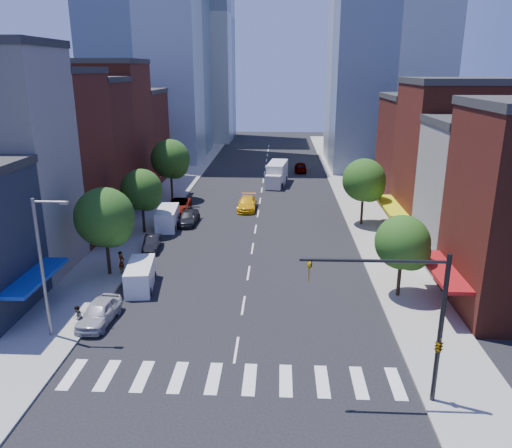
{
  "coord_description": "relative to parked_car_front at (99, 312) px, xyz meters",
  "views": [
    {
      "loc": [
        2.5,
        -26.69,
        16.43
      ],
      "look_at": [
        0.73,
        9.86,
        5.0
      ],
      "focal_mm": 35.0,
      "sensor_mm": 36.0,
      "label": 1
    }
  ],
  "objects": [
    {
      "name": "ground",
      "position": [
        9.5,
        -2.96,
        -0.78
      ],
      "size": [
        220.0,
        220.0,
        0.0
      ],
      "primitive_type": "plane",
      "color": "black",
      "rests_on": "ground"
    },
    {
      "name": "sidewalk_left",
      "position": [
        -3.0,
        37.04,
        -0.71
      ],
      "size": [
        5.0,
        120.0,
        0.15
      ],
      "primitive_type": "cube",
      "color": "gray",
      "rests_on": "ground"
    },
    {
      "name": "sidewalk_right",
      "position": [
        22.0,
        37.04,
        -0.71
      ],
      "size": [
        5.0,
        120.0,
        0.15
      ],
      "primitive_type": "cube",
      "color": "gray",
      "rests_on": "ground"
    },
    {
      "name": "crosswalk",
      "position": [
        9.5,
        -5.96,
        -0.78
      ],
      "size": [
        19.0,
        3.0,
        0.01
      ],
      "primitive_type": "cube",
      "color": "silver",
      "rests_on": "ground"
    },
    {
      "name": "bldg_left_2",
      "position": [
        -11.5,
        17.54,
        7.22
      ],
      "size": [
        12.0,
        9.0,
        16.0
      ],
      "primitive_type": "cube",
      "color": "#5A2115",
      "rests_on": "ground"
    },
    {
      "name": "bldg_left_3",
      "position": [
        -11.5,
        26.04,
        6.72
      ],
      "size": [
        12.0,
        8.0,
        15.0
      ],
      "primitive_type": "cube",
      "color": "#501E14",
      "rests_on": "ground"
    },
    {
      "name": "bldg_left_4",
      "position": [
        -11.5,
        34.54,
        7.72
      ],
      "size": [
        12.0,
        9.0,
        17.0
      ],
      "primitive_type": "cube",
      "color": "#5A2115",
      "rests_on": "ground"
    },
    {
      "name": "bldg_left_5",
      "position": [
        -11.5,
        44.04,
        5.72
      ],
      "size": [
        12.0,
        10.0,
        13.0
      ],
      "primitive_type": "cube",
      "color": "#501E14",
      "rests_on": "ground"
    },
    {
      "name": "bldg_right_1",
      "position": [
        30.5,
        12.04,
        5.22
      ],
      "size": [
        12.0,
        8.0,
        12.0
      ],
      "primitive_type": "cube",
      "color": "beige",
      "rests_on": "ground"
    },
    {
      "name": "bldg_right_2",
      "position": [
        30.5,
        21.04,
        6.72
      ],
      "size": [
        12.0,
        10.0,
        15.0
      ],
      "primitive_type": "cube",
      "color": "#5A2115",
      "rests_on": "ground"
    },
    {
      "name": "bldg_right_3",
      "position": [
        30.5,
        31.04,
        5.72
      ],
      "size": [
        12.0,
        10.0,
        13.0
      ],
      "primitive_type": "cube",
      "color": "#501E14",
      "rests_on": "ground"
    },
    {
      "name": "tower_far_w",
      "position": [
        -8.5,
        92.04,
        27.22
      ],
      "size": [
        18.0,
        18.0,
        56.0
      ],
      "primitive_type": "cube",
      "color": "#9EA5AD",
      "rests_on": "ground"
    },
    {
      "name": "traffic_signal",
      "position": [
        19.44,
        -7.46,
        3.37
      ],
      "size": [
        7.24,
        2.24,
        8.0
      ],
      "color": "black",
      "rests_on": "sidewalk_right"
    },
    {
      "name": "streetlight",
      "position": [
        -2.31,
        -1.96,
        4.49
      ],
      "size": [
        2.25,
        0.25,
        9.0
      ],
      "color": "slate",
      "rests_on": "sidewalk_left"
    },
    {
      "name": "tree_left_near",
      "position": [
        -1.85,
        7.97,
        4.08
      ],
      "size": [
        4.8,
        4.8,
        7.3
      ],
      "color": "black",
      "rests_on": "sidewalk_left"
    },
    {
      "name": "tree_left_mid",
      "position": [
        -1.85,
        18.97,
        3.74
      ],
      "size": [
        4.2,
        4.2,
        6.65
      ],
      "color": "black",
      "rests_on": "sidewalk_left"
    },
    {
      "name": "tree_left_far",
      "position": [
        -1.85,
        32.97,
        4.42
      ],
      "size": [
        5.0,
        5.0,
        7.75
      ],
      "color": "black",
      "rests_on": "sidewalk_left"
    },
    {
      "name": "tree_right_near",
      "position": [
        21.15,
        4.97,
        3.41
      ],
      "size": [
        4.0,
        4.0,
        6.2
      ],
      "color": "black",
      "rests_on": "sidewalk_right"
    },
    {
      "name": "tree_right_far",
      "position": [
        21.15,
        22.97,
        4.08
      ],
      "size": [
        4.6,
        4.6,
        7.2
      ],
      "color": "black",
      "rests_on": "sidewalk_right"
    },
    {
      "name": "parked_car_front",
      "position": [
        0.0,
        0.0,
        0.0
      ],
      "size": [
        2.16,
        4.71,
        1.57
      ],
      "primitive_type": "imported",
      "rotation": [
        0.0,
        0.0,
        -0.07
      ],
      "color": "#AEAEB3",
      "rests_on": "ground"
    },
    {
      "name": "parked_car_second",
      "position": [
        0.0,
        14.29,
        -0.14
      ],
      "size": [
        1.76,
        4.02,
        1.29
      ],
      "primitive_type": "imported",
      "rotation": [
        0.0,
        0.0,
        0.1
      ],
      "color": "black",
      "rests_on": "ground"
    },
    {
      "name": "parked_car_third",
      "position": [
        0.0,
        27.36,
        -0.02
      ],
      "size": [
        2.82,
        5.64,
        1.54
      ],
      "primitive_type": "imported",
      "rotation": [
        0.0,
        0.0,
        0.05
      ],
      "color": "#999999",
      "rests_on": "ground"
    },
    {
      "name": "parked_car_rear",
      "position": [
        2.0,
        22.62,
        -0.08
      ],
      "size": [
        2.13,
        4.91,
        1.41
      ],
      "primitive_type": "imported",
      "rotation": [
        0.0,
        0.0,
        -0.03
      ],
      "color": "black",
      "rests_on": "ground"
    },
    {
      "name": "cargo_van_near",
      "position": [
        1.28,
        5.59,
        0.21
      ],
      "size": [
        2.49,
        4.9,
        2.0
      ],
      "rotation": [
        0.0,
        0.0,
        0.13
      ],
      "color": "white",
      "rests_on": "ground"
    },
    {
      "name": "cargo_van_far",
      "position": [
        0.01,
        21.04,
        0.29
      ],
      "size": [
        2.46,
        5.23,
        2.16
      ],
      "rotation": [
        0.0,
        0.0,
        0.09
      ],
      "color": "white",
      "rests_on": "ground"
    },
    {
      "name": "taxi",
      "position": [
        8.09,
        28.75,
        -0.01
      ],
      "size": [
        2.23,
        5.34,
        1.54
      ],
      "primitive_type": "imported",
      "rotation": [
        0.0,
        0.0,
        -0.01
      ],
      "color": "yellow",
      "rests_on": "ground"
    },
    {
      "name": "traffic_car_oncoming",
      "position": [
        11.0,
        44.53,
        -0.07
      ],
      "size": [
        1.98,
        4.44,
        1.42
      ],
      "primitive_type": "imported",
      "rotation": [
        0.0,
        0.0,
        3.03
      ],
      "color": "black",
      "rests_on": "ground"
    },
    {
      "name": "traffic_car_far",
      "position": [
        15.45,
        52.3,
        0.03
      ],
      "size": [
        1.97,
        4.8,
        1.63
      ],
      "primitive_type": "imported",
      "rotation": [
        0.0,
        0.0,
        3.13
      ],
      "color": "#999999",
      "rests_on": "ground"
    },
    {
      "name": "box_truck",
      "position": [
        11.56,
        42.64,
        0.74
      ],
      "size": [
        3.33,
        8.21,
        3.21
      ],
      "rotation": [
        0.0,
        0.0,
        -0.13
      ],
      "color": "silver",
      "rests_on": "ground"
    },
    {
      "name": "pedestrian_near",
      "position": [
        -1.0,
        8.26,
        0.31
      ],
      "size": [
        0.48,
        0.71,
        1.9
      ],
      "primitive_type": "imported",
      "rotation": [
        0.0,
        0.0,
        1.53
      ],
      "color": "#999999",
      "rests_on": "sidewalk_left"
    },
    {
      "name": "pedestrian_far",
      "position": [
        -1.02,
        -1.09,
        0.16
      ],
      "size": [
        0.73,
        0.86,
        1.58
      ],
      "primitive_type": "imported",
      "rotation": [
        0.0,
        0.0,
        -1.39
      ],
      "color": "#999999",
      "rests_on": "sidewalk_left"
    }
  ]
}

